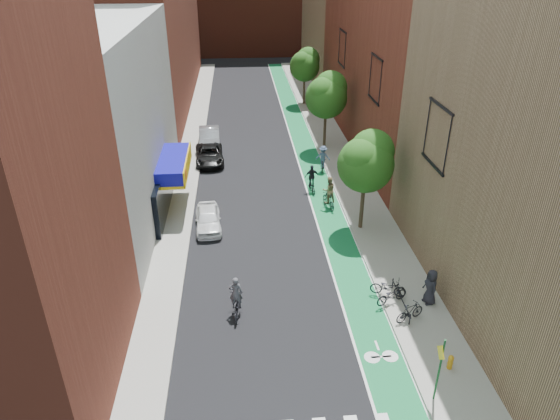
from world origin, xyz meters
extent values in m
plane|color=black|center=(0.00, 0.00, 0.00)|extent=(160.00, 160.00, 0.00)
cube|color=#136C41|center=(4.00, 26.00, 0.01)|extent=(2.00, 68.00, 0.01)
cube|color=gray|center=(-6.00, 26.00, 0.07)|extent=(2.00, 68.00, 0.15)
cube|color=gray|center=(6.50, 26.00, 0.07)|extent=(3.00, 68.00, 0.15)
cube|color=silver|center=(-11.00, 14.00, 6.00)|extent=(8.00, 20.00, 12.00)
cube|color=maroon|center=(12.00, 26.00, 11.00)|extent=(8.00, 28.00, 22.00)
cube|color=#8C6B4C|center=(12.00, 50.00, 9.00)|extent=(8.00, 20.00, 18.00)
cylinder|color=#332619|center=(5.60, 10.00, 1.65)|extent=(0.24, 0.24, 3.30)
sphere|color=#1D5115|center=(5.60, 10.00, 4.38)|extent=(3.36, 3.36, 3.36)
sphere|color=#1D5115|center=(6.00, 10.30, 5.10)|extent=(2.64, 2.64, 2.64)
sphere|color=#1D5115|center=(5.30, 9.70, 4.86)|extent=(2.40, 2.40, 2.40)
cylinder|color=#332619|center=(5.60, 24.00, 1.73)|extent=(0.24, 0.24, 3.47)
sphere|color=#1D5115|center=(5.60, 24.00, 4.60)|extent=(3.53, 3.53, 3.53)
sphere|color=#1D5115|center=(6.00, 24.30, 5.36)|extent=(2.77, 2.77, 2.77)
sphere|color=#1D5115|center=(5.30, 23.70, 5.10)|extent=(2.52, 2.52, 2.52)
cylinder|color=#332619|center=(5.60, 38.00, 1.59)|extent=(0.24, 0.24, 3.19)
sphere|color=#1D5115|center=(5.60, 38.00, 4.23)|extent=(3.25, 3.25, 3.25)
sphere|color=#1D5115|center=(6.00, 38.30, 4.93)|extent=(2.55, 2.55, 2.55)
sphere|color=#1D5115|center=(5.30, 37.70, 4.70)|extent=(2.32, 2.32, 2.32)
cylinder|color=#194C26|center=(5.40, -3.50, 1.65)|extent=(0.08, 0.08, 3.00)
cube|color=yellow|center=(5.32, -3.50, 2.55)|extent=(0.02, 0.71, 0.71)
imported|color=white|center=(-3.92, 10.96, 0.66)|extent=(1.85, 3.99, 1.32)
imported|color=black|center=(-4.27, 21.89, 0.67)|extent=(2.53, 4.94, 1.33)
imported|color=#96989E|center=(-4.39, 25.51, 0.82)|extent=(1.99, 5.08, 1.65)
imported|color=black|center=(-2.22, 2.37, 0.49)|extent=(0.76, 1.92, 0.99)
imported|color=#47474E|center=(-2.22, 2.47, 1.22)|extent=(0.66, 0.45, 1.75)
imported|color=black|center=(4.09, 13.05, 0.55)|extent=(0.94, 1.89, 1.09)
imported|color=#8F7C53|center=(4.09, 13.15, 1.29)|extent=(1.06, 0.91, 1.88)
imported|color=black|center=(3.31, 15.59, 0.43)|extent=(0.74, 1.70, 0.86)
imported|color=black|center=(3.31, 15.69, 1.19)|extent=(1.02, 0.51, 1.68)
imported|color=black|center=(4.70, 19.20, 0.48)|extent=(0.84, 1.65, 0.95)
imported|color=#3E5270|center=(4.70, 19.30, 1.22)|extent=(1.25, 0.91, 1.74)
imported|color=black|center=(5.40, 3.07, 0.62)|extent=(1.90, 1.18, 0.94)
imported|color=black|center=(5.88, 1.11, 0.63)|extent=(1.65, 1.05, 0.96)
imported|color=black|center=(5.40, 2.47, 0.61)|extent=(1.86, 1.24, 0.92)
imported|color=black|center=(7.25, 2.32, 1.09)|extent=(0.75, 1.01, 1.88)
cylinder|color=orange|center=(6.62, -2.00, 0.40)|extent=(0.22, 0.22, 0.50)
sphere|color=orange|center=(6.62, -2.00, 0.71)|extent=(0.24, 0.24, 0.24)
camera|label=1|loc=(-1.75, -16.69, 15.79)|focal=32.00mm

